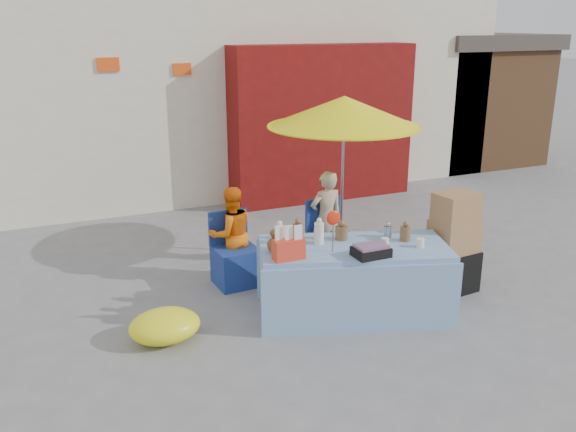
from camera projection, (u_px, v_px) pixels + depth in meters
name	position (u px, v px, depth m)	size (l,w,h in m)	color
ground	(314.00, 325.00, 6.20)	(80.00, 80.00, 0.00)	slate
backdrop	(172.00, 13.00, 12.00)	(14.00, 8.00, 7.80)	silver
market_table	(353.00, 279.00, 6.36)	(2.17, 1.50, 1.20)	#7CA0C7
chair_left	(236.00, 263.00, 7.12)	(0.51, 0.50, 0.85)	navy
chair_right	(330.00, 248.00, 7.60)	(0.51, 0.50, 0.85)	navy
vendor_orange	(231.00, 234.00, 7.14)	(0.56, 0.43, 1.15)	orange
vendor_beige	(326.00, 218.00, 7.61)	(0.44, 0.29, 1.21)	tan
umbrella	(344.00, 112.00, 7.47)	(1.90, 1.90, 2.09)	gray
box_stack	(453.00, 246.00, 6.87)	(0.56, 0.48, 1.16)	black
tarp_bundle	(165.00, 326.00, 5.87)	(0.69, 0.55, 0.31)	yellow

